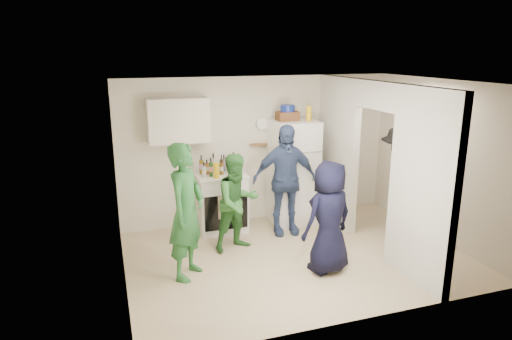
{
  "coord_description": "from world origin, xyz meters",
  "views": [
    {
      "loc": [
        -2.49,
        -5.6,
        2.93
      ],
      "look_at": [
        -0.49,
        0.4,
        1.25
      ],
      "focal_mm": 32.0,
      "sensor_mm": 36.0,
      "label": 1
    }
  ],
  "objects": [
    {
      "name": "bottle_h",
      "position": [
        -1.07,
        1.25,
        1.09
      ],
      "size": [
        0.07,
        0.07,
        0.25
      ],
      "primitive_type": "cylinder",
      "color": "#ABB2B7",
      "rests_on": "stove"
    },
    {
      "name": "floor",
      "position": [
        0.0,
        0.0,
        0.0
      ],
      "size": [
        4.8,
        4.8,
        0.0
      ],
      "primitive_type": "plane",
      "color": "#C6AC8B",
      "rests_on": "ground"
    },
    {
      "name": "bottle_g",
      "position": [
        -0.52,
        1.5,
        1.12
      ],
      "size": [
        0.07,
        0.07,
        0.32
      ],
      "primitive_type": "cylinder",
      "color": "olive",
      "rests_on": "stove"
    },
    {
      "name": "partition_pier_front",
      "position": [
        1.2,
        -1.1,
        1.25
      ],
      "size": [
        0.12,
        1.2,
        2.5
      ],
      "primitive_type": "cube",
      "color": "silver",
      "rests_on": "floor"
    },
    {
      "name": "fridge",
      "position": [
        0.49,
        1.34,
        0.89
      ],
      "size": [
        0.73,
        0.71,
        1.78
      ],
      "primitive_type": "cube",
      "color": "white",
      "rests_on": "floor"
    },
    {
      "name": "partition_pier_back",
      "position": [
        1.2,
        1.1,
        1.25
      ],
      "size": [
        0.12,
        1.2,
        2.5
      ],
      "primitive_type": "cube",
      "color": "silver",
      "rests_on": "floor"
    },
    {
      "name": "bottle_i",
      "position": [
        -0.73,
        1.46,
        1.11
      ],
      "size": [
        0.06,
        0.06,
        0.3
      ],
      "primitive_type": "cylinder",
      "color": "#50280D",
      "rests_on": "stove"
    },
    {
      "name": "wall_left",
      "position": [
        -2.4,
        0.0,
        1.25
      ],
      "size": [
        0.0,
        3.4,
        3.4
      ],
      "primitive_type": "plane",
      "rotation": [
        1.57,
        0.0,
        1.57
      ],
      "color": "silver",
      "rests_on": "floor"
    },
    {
      "name": "spice_shelf",
      "position": [
        0.0,
        1.65,
        1.35
      ],
      "size": [
        0.35,
        0.08,
        0.03
      ],
      "primitive_type": "cube",
      "color": "olive",
      "rests_on": "wall_back"
    },
    {
      "name": "bottle_b",
      "position": [
        -0.95,
        1.27,
        1.12
      ],
      "size": [
        0.06,
        0.06,
        0.31
      ],
      "primitive_type": "cylinder",
      "color": "#22531B",
      "rests_on": "stove"
    },
    {
      "name": "bottle_e",
      "position": [
        -0.67,
        1.53,
        1.1
      ],
      "size": [
        0.07,
        0.07,
        0.28
      ],
      "primitive_type": "cylinder",
      "color": "gray",
      "rests_on": "stove"
    },
    {
      "name": "nook_valance",
      "position": [
        2.34,
        0.2,
        2.0
      ],
      "size": [
        0.04,
        0.82,
        0.18
      ],
      "primitive_type": "cube",
      "color": "white",
      "rests_on": "wall_right"
    },
    {
      "name": "wicker_basket",
      "position": [
        0.39,
        1.39,
        1.86
      ],
      "size": [
        0.35,
        0.25,
        0.15
      ],
      "primitive_type": "cube",
      "color": "brown",
      "rests_on": "fridge"
    },
    {
      "name": "stove",
      "position": [
        -0.77,
        1.37,
        0.48
      ],
      "size": [
        0.81,
        0.67,
        0.96
      ],
      "primitive_type": "cube",
      "color": "white",
      "rests_on": "floor"
    },
    {
      "name": "partition_header",
      "position": [
        1.2,
        0.0,
        2.3
      ],
      "size": [
        0.12,
        1.0,
        0.4
      ],
      "primitive_type": "cube",
      "color": "silver",
      "rests_on": "partition_pier_back"
    },
    {
      "name": "bottle_d",
      "position": [
        -0.76,
        1.33,
        1.09
      ],
      "size": [
        0.06,
        0.06,
        0.25
      ],
      "primitive_type": "cylinder",
      "color": "#5A3D0F",
      "rests_on": "stove"
    },
    {
      "name": "bottle_a",
      "position": [
        -1.06,
        1.48,
        1.12
      ],
      "size": [
        0.07,
        0.07,
        0.31
      ],
      "primitive_type": "cylinder",
      "color": "brown",
      "rests_on": "stove"
    },
    {
      "name": "yellow_cup_stack_stove",
      "position": [
        -0.89,
        1.15,
        1.09
      ],
      "size": [
        0.09,
        0.09,
        0.25
      ],
      "primitive_type": "cylinder",
      "color": "yellow",
      "rests_on": "stove"
    },
    {
      "name": "person_navy",
      "position": [
        0.23,
        -0.51,
        0.77
      ],
      "size": [
        0.85,
        0.66,
        1.54
      ],
      "primitive_type": "imported",
      "rotation": [
        0.0,
        0.0,
        -2.89
      ],
      "color": "black",
      "rests_on": "floor"
    },
    {
      "name": "yellow_cup_stack_top",
      "position": [
        0.71,
        1.24,
        1.91
      ],
      "size": [
        0.09,
        0.09,
        0.25
      ],
      "primitive_type": "cylinder",
      "color": "yellow",
      "rests_on": "fridge"
    },
    {
      "name": "person_denim",
      "position": [
        0.17,
        0.92,
        0.9
      ],
      "size": [
        1.09,
        0.54,
        1.8
      ],
      "primitive_type": "imported",
      "rotation": [
        0.0,
        0.0,
        -0.1
      ],
      "color": "#374F78",
      "rests_on": "floor"
    },
    {
      "name": "bottle_f",
      "position": [
        -0.59,
        1.39,
        1.08
      ],
      "size": [
        0.07,
        0.07,
        0.24
      ],
      "primitive_type": "cylinder",
      "color": "#143724",
      "rests_on": "stove"
    },
    {
      "name": "person_green_center",
      "position": [
        -0.73,
        0.56,
        0.73
      ],
      "size": [
        0.84,
        0.73,
        1.47
      ],
      "primitive_type": "imported",
      "rotation": [
        0.0,
        0.0,
        0.27
      ],
      "color": "#347736",
      "rests_on": "floor"
    },
    {
      "name": "upper_cabinet",
      "position": [
        -1.4,
        1.52,
        1.85
      ],
      "size": [
        0.95,
        0.34,
        0.7
      ],
      "primitive_type": "cube",
      "color": "silver",
      "rests_on": "wall_back"
    },
    {
      "name": "wall_back",
      "position": [
        0.0,
        1.7,
        1.25
      ],
      "size": [
        4.8,
        0.0,
        4.8
      ],
      "primitive_type": "plane",
      "rotation": [
        1.57,
        0.0,
        0.0
      ],
      "color": "silver",
      "rests_on": "floor"
    },
    {
      "name": "ceiling",
      "position": [
        0.0,
        0.0,
        2.5
      ],
      "size": [
        4.8,
        4.8,
        0.0
      ],
      "primitive_type": "plane",
      "rotation": [
        3.14,
        0.0,
        0.0
      ],
      "color": "white",
      "rests_on": "wall_back"
    },
    {
      "name": "red_cup",
      "position": [
        -0.55,
        1.17,
        1.02
      ],
      "size": [
        0.09,
        0.09,
        0.12
      ],
      "primitive_type": "cylinder",
      "color": "#B60C14",
      "rests_on": "stove"
    },
    {
      "name": "bottle_j",
      "position": [
        -0.47,
        1.27,
        1.11
      ],
      "size": [
        0.07,
        0.07,
        0.29
      ],
      "primitive_type": "cylinder",
      "color": "#1D5620",
      "rests_on": "stove"
    },
    {
      "name": "wall_right",
      "position": [
        2.4,
        0.0,
        1.25
      ],
      "size": [
        0.0,
        3.4,
        3.4
      ],
      "primitive_type": "plane",
      "rotation": [
        1.57,
        0.0,
        -1.57
      ],
      "color": "silver",
      "rests_on": "floor"
    },
    {
      "name": "bottle_c",
      "position": [
        -0.85,
        1.52,
        1.12
      ],
      "size": [
        0.07,
        0.07,
        0.32
      ],
      "primitive_type": "cylinder",
      "color": "silver",
      "rests_on": "stove"
    },
    {
      "name": "bottle_l",
      "position": [
        -0.63,
        1.24,
        1.1
      ],
      "size": [
        0.07,
        0.07,
        0.28
      ],
      "primitive_type": "cylinder",
      "color": "gray",
      "rests_on": "stove"
    },
    {
      "name": "blue_bowl",
      "position": [
        0.39,
        1.39,
        1.99
      ],
      "size": [
        0.24,
        0.24,
        0.11
      ],
      "primitive_type": "cylinder",
      "color": "navy",
      "rests_on": "wicker_basket"
    },
    {
      "name": "person_green_left",
      "position": [
        -1.59,
        -0.06,
        0.9
      ],
      "size": [
        0.74,
        0.79,
        1.81
      ],
      "primitive_type": "imported",
      "rotation": [
        0.0,
        0.0,
        0.94
      ],
      "color": "#2C6E38",
      "rests_on": "floor"
    },
    {
      "name": "nook_window",
      "position": [
        2.38,
        0.2,
        1.65
      ],
      "size": [
        0.03,
        0.7,
        0.8
      ],
      "primitive_type": "cube",
      "color": "black",
      "rests_on": "wall_right"
    },
    {
      "name": "person_nook",
      "position": [
        1.92,
        0.32,
        0.89
      ],
      "size": [
        1.13,
        1.33,
        1.79
      ],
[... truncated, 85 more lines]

